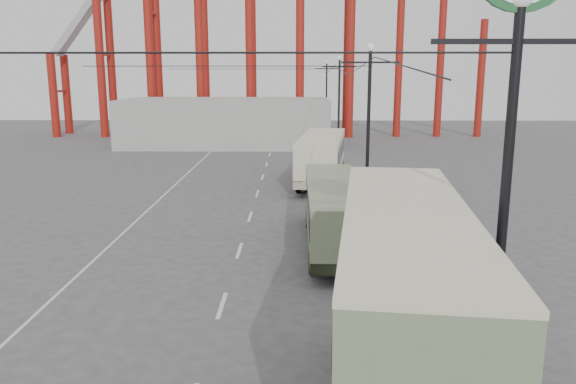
{
  "coord_description": "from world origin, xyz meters",
  "views": [
    {
      "loc": [
        1.48,
        -13.79,
        7.73
      ],
      "look_at": [
        1.19,
        8.45,
        3.0
      ],
      "focal_mm": 35.0,
      "sensor_mm": 36.0,
      "label": 1
    }
  ],
  "objects_px": {
    "lamp_post_near": "(516,66)",
    "pedestrian": "(328,221)",
    "single_decker_cream": "(322,156)",
    "single_decker_green": "(334,211)",
    "double_decker_bus": "(402,315)"
  },
  "relations": [
    {
      "from": "single_decker_cream",
      "to": "lamp_post_near",
      "type": "bearing_deg",
      "value": -78.43
    },
    {
      "from": "double_decker_bus",
      "to": "single_decker_green",
      "type": "height_order",
      "value": "double_decker_bus"
    },
    {
      "from": "double_decker_bus",
      "to": "single_decker_green",
      "type": "bearing_deg",
      "value": 98.77
    },
    {
      "from": "single_decker_cream",
      "to": "pedestrian",
      "type": "distance_m",
      "value": 13.81
    },
    {
      "from": "double_decker_bus",
      "to": "single_decker_cream",
      "type": "height_order",
      "value": "double_decker_bus"
    },
    {
      "from": "lamp_post_near",
      "to": "pedestrian",
      "type": "distance_m",
      "value": 16.7
    },
    {
      "from": "single_decker_green",
      "to": "pedestrian",
      "type": "distance_m",
      "value": 1.55
    },
    {
      "from": "lamp_post_near",
      "to": "single_decker_green",
      "type": "height_order",
      "value": "lamp_post_near"
    },
    {
      "from": "double_decker_bus",
      "to": "single_decker_cream",
      "type": "xyz_separation_m",
      "value": [
        -0.32,
        28.77,
        -0.96
      ]
    },
    {
      "from": "single_decker_green",
      "to": "pedestrian",
      "type": "height_order",
      "value": "single_decker_green"
    },
    {
      "from": "double_decker_bus",
      "to": "pedestrian",
      "type": "xyz_separation_m",
      "value": [
        -0.64,
        15.0,
        -2.03
      ]
    },
    {
      "from": "double_decker_bus",
      "to": "single_decker_green",
      "type": "xyz_separation_m",
      "value": [
        -0.46,
        13.7,
        -1.22
      ]
    },
    {
      "from": "single_decker_green",
      "to": "pedestrian",
      "type": "bearing_deg",
      "value": 97.82
    },
    {
      "from": "lamp_post_near",
      "to": "single_decker_cream",
      "type": "bearing_deg",
      "value": 94.45
    },
    {
      "from": "lamp_post_near",
      "to": "single_decker_cream",
      "type": "relative_size",
      "value": 0.96
    }
  ]
}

